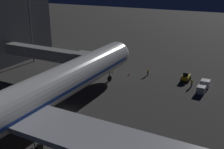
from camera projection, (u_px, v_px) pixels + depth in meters
ground_plane at (60, 114)px, 46.14m from camera, size 320.00×320.00×0.00m
airliner_at_gate at (11, 109)px, 36.23m from camera, size 57.77×68.06×19.00m
jet_bridge at (52, 55)px, 61.29m from camera, size 23.71×3.40×7.01m
apron_floodlight_mast at (30, 21)px, 71.17m from camera, size 2.90×0.50×19.12m
baggage_tug_spare at (186, 77)px, 60.97m from camera, size 1.86×2.69×1.95m
baggage_container_near_belt at (201, 90)px, 54.31m from camera, size 1.60×1.79×1.48m
baggage_container_far_row at (205, 84)px, 57.26m from camera, size 1.82×1.83×1.59m
ground_crew_near_nose_gear at (192, 82)px, 57.47m from camera, size 0.40×0.40×1.80m
ground_crew_by_belt_loader at (148, 72)px, 64.13m from camera, size 0.40×0.40×1.70m
traffic_cone_nose_port at (129, 74)px, 64.39m from camera, size 0.36×0.36×0.55m
traffic_cone_nose_starboard at (112, 71)px, 66.33m from camera, size 0.36×0.36×0.55m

